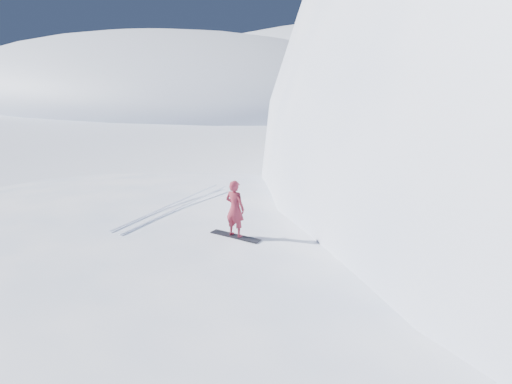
% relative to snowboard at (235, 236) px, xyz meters
% --- Properties ---
extents(ground, '(400.00, 400.00, 0.00)m').
position_rel_snowboard_xyz_m(ground, '(-1.46, -3.42, -2.41)').
color(ground, white).
rests_on(ground, ground).
extents(near_ridge, '(36.00, 28.00, 4.80)m').
position_rel_snowboard_xyz_m(near_ridge, '(-0.46, -0.42, -2.41)').
color(near_ridge, white).
rests_on(near_ridge, ground).
extents(far_ridge_a, '(120.00, 70.00, 28.00)m').
position_rel_snowboard_xyz_m(far_ridge_a, '(-71.46, 56.58, -2.41)').
color(far_ridge_a, white).
rests_on(far_ridge_a, ground).
extents(far_ridge_c, '(140.00, 90.00, 36.00)m').
position_rel_snowboard_xyz_m(far_ridge_c, '(-41.46, 106.58, -2.41)').
color(far_ridge_c, white).
rests_on(far_ridge_c, ground).
extents(wind_bumps, '(16.00, 14.40, 1.00)m').
position_rel_snowboard_xyz_m(wind_bumps, '(-2.02, -1.31, -2.41)').
color(wind_bumps, white).
rests_on(wind_bumps, ground).
extents(snowboard, '(1.60, 0.42, 0.03)m').
position_rel_snowboard_xyz_m(snowboard, '(0.00, 0.00, 0.00)').
color(snowboard, black).
rests_on(snowboard, near_ridge).
extents(snowboarder, '(0.62, 0.44, 1.63)m').
position_rel_snowboard_xyz_m(snowboarder, '(0.00, 0.00, 0.83)').
color(snowboarder, maroon).
rests_on(snowboarder, snowboard).
extents(vapor_plume, '(10.96, 8.77, 7.67)m').
position_rel_snowboard_xyz_m(vapor_plume, '(-56.64, 35.05, -2.41)').
color(vapor_plume, white).
rests_on(vapor_plume, ground).
extents(board_tracks, '(1.56, 5.92, 0.04)m').
position_rel_snowboard_xyz_m(board_tracks, '(-3.53, 1.09, 0.01)').
color(board_tracks, silver).
rests_on(board_tracks, ground).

